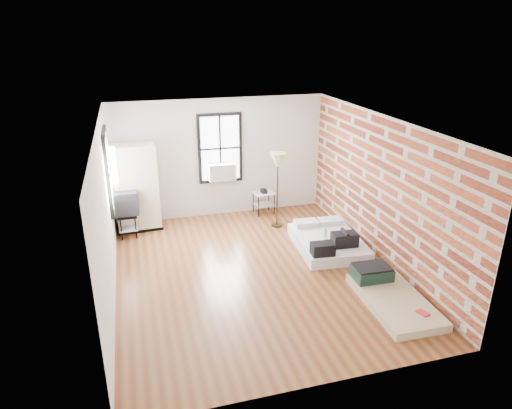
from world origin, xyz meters
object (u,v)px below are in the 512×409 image
object	(u,v)px
wardrobe	(136,188)
floor_lamp	(278,164)
side_table	(264,197)
mattress_bare	(389,294)
mattress_main	(328,241)
tv_stand	(126,203)

from	to	relation	value
wardrobe	floor_lamp	size ratio (longest dim) A/B	1.13
wardrobe	side_table	size ratio (longest dim) A/B	3.10
mattress_bare	wardrobe	world-z (taller)	wardrobe
wardrobe	floor_lamp	distance (m)	3.17
mattress_main	wardrobe	xyz separation A→B (m)	(-3.71, 2.10, 0.82)
mattress_main	side_table	bearing A→B (deg)	113.47
tv_stand	mattress_bare	bearing A→B (deg)	-43.86
floor_lamp	side_table	bearing A→B (deg)	95.66
mattress_bare	tv_stand	bearing A→B (deg)	138.84
wardrobe	floor_lamp	xyz separation A→B (m)	(3.05, -0.73, 0.51)
side_table	floor_lamp	xyz separation A→B (m)	(0.08, -0.80, 1.06)
wardrobe	tv_stand	xyz separation A→B (m)	(-0.24, -0.26, -0.23)
mattress_main	mattress_bare	distance (m)	2.05
mattress_main	tv_stand	size ratio (longest dim) A/B	1.78
mattress_main	wardrobe	distance (m)	4.34
wardrobe	side_table	xyz separation A→B (m)	(2.97, 0.07, -0.55)
tv_stand	side_table	bearing A→B (deg)	5.10
wardrobe	side_table	world-z (taller)	wardrobe
mattress_main	wardrobe	size ratio (longest dim) A/B	0.94
mattress_bare	floor_lamp	bearing A→B (deg)	106.07
mattress_bare	wardrobe	bearing A→B (deg)	135.27
mattress_bare	tv_stand	world-z (taller)	tv_stand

